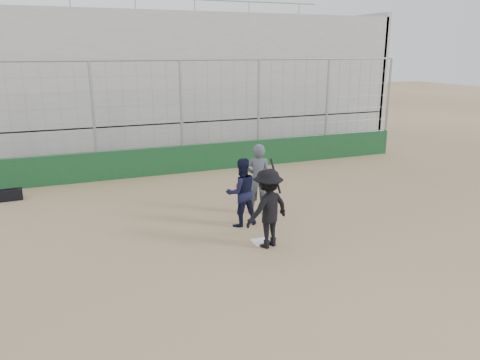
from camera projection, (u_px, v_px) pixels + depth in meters
name	position (u px, v px, depth m)	size (l,w,h in m)	color
ground	(262.00, 242.00, 10.91)	(90.00, 90.00, 0.00)	brown
home_plate	(262.00, 242.00, 10.90)	(0.44, 0.44, 0.02)	white
backstop	(183.00, 147.00, 16.91)	(18.10, 0.25, 4.04)	#12391B
bleachers	(152.00, 83.00, 20.81)	(20.25, 6.70, 6.98)	#969696
batter_at_plate	(268.00, 208.00, 10.47)	(1.33, 1.02, 1.96)	black
catcher_crouched	(242.00, 203.00, 11.80)	(0.92, 0.75, 1.18)	black
umpire	(258.00, 183.00, 12.64)	(0.71, 0.46, 1.75)	#444B57
equipment_bag	(8.00, 195.00, 13.92)	(0.78, 0.35, 0.37)	black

